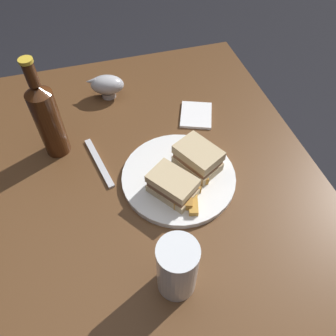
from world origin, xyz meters
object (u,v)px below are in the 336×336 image
at_px(gravy_boat, 107,85).
at_px(pint_glass, 177,270).
at_px(sandwich_half_right, 198,158).
at_px(cider_bottle, 47,118).
at_px(napkin, 196,115).
at_px(sandwich_half_left, 173,185).
at_px(fork, 99,162).
at_px(plate, 179,177).

bearing_deg(gravy_boat, pint_glass, 3.08).
distance_m(sandwich_half_right, cider_bottle, 0.38).
distance_m(cider_bottle, napkin, 0.42).
height_order(sandwich_half_left, cider_bottle, cider_bottle).
bearing_deg(fork, sandwich_half_left, -146.56).
bearing_deg(napkin, fork, -71.20).
relative_size(plate, sandwich_half_left, 2.20).
xyz_separation_m(sandwich_half_right, pint_glass, (0.27, -0.14, 0.02)).
distance_m(pint_glass, napkin, 0.51).
bearing_deg(sandwich_half_left, cider_bottle, -132.48).
relative_size(sandwich_half_right, napkin, 1.19).
distance_m(sandwich_half_right, fork, 0.26).
bearing_deg(cider_bottle, sandwich_half_left, 47.52).
height_order(plate, gravy_boat, gravy_boat).
bearing_deg(cider_bottle, gravy_boat, 138.21).
bearing_deg(gravy_boat, sandwich_half_left, 11.55).
xyz_separation_m(sandwich_half_right, gravy_boat, (-0.36, -0.17, -0.01)).
bearing_deg(napkin, cider_bottle, -86.54).
xyz_separation_m(pint_glass, gravy_boat, (-0.62, -0.03, -0.02)).
distance_m(sandwich_half_left, pint_glass, 0.21).
bearing_deg(cider_bottle, napkin, 93.46).
height_order(sandwich_half_right, fork, sandwich_half_right).
bearing_deg(sandwich_half_right, gravy_boat, -154.82).
height_order(plate, sandwich_half_right, sandwich_half_right).
distance_m(pint_glass, fork, 0.38).
bearing_deg(sandwich_half_left, gravy_boat, -168.45).
height_order(sandwich_half_right, napkin, sandwich_half_right).
bearing_deg(plate, napkin, 150.39).
distance_m(gravy_boat, fork, 0.28).
height_order(sandwich_half_left, fork, sandwich_half_left).
relative_size(sandwich_half_left, sandwich_half_right, 0.98).
height_order(plate, fork, plate).
relative_size(gravy_boat, fork, 0.68).
bearing_deg(sandwich_half_right, cider_bottle, -117.04).
xyz_separation_m(gravy_boat, cider_bottle, (0.19, -0.17, 0.07)).
relative_size(plate, fork, 1.58).
bearing_deg(pint_glass, sandwich_half_right, 153.02).
bearing_deg(gravy_boat, sandwich_half_right, 25.18).
relative_size(sandwich_half_left, pint_glass, 0.87).
bearing_deg(fork, gravy_boat, -26.84).
distance_m(sandwich_half_left, napkin, 0.30).
relative_size(plate, sandwich_half_right, 2.17).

